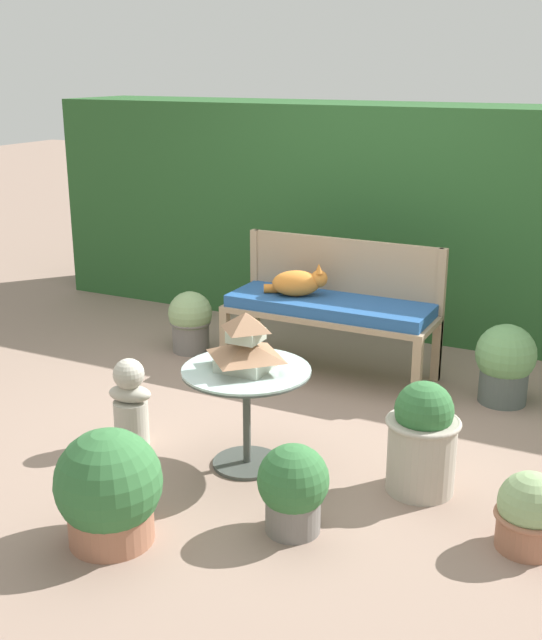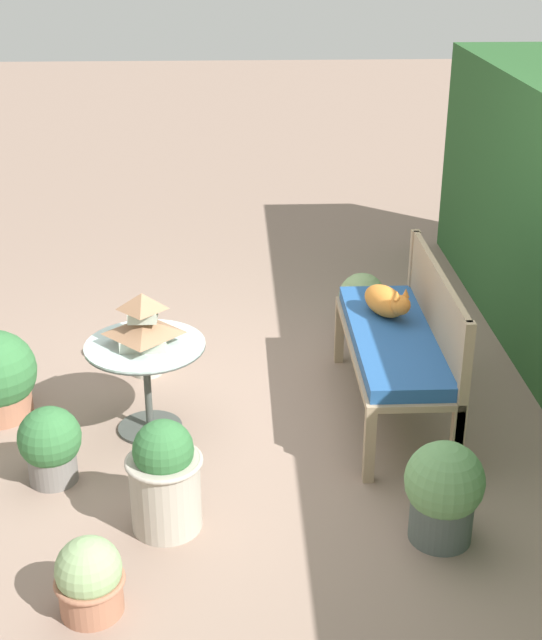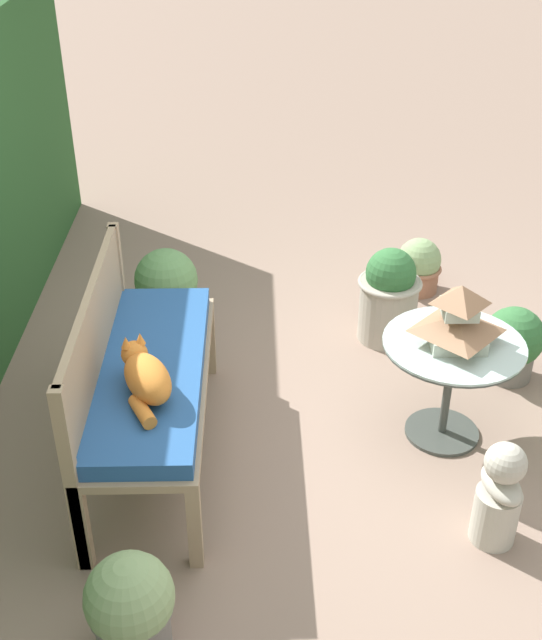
# 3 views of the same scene
# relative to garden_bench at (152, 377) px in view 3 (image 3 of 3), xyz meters

# --- Properties ---
(ground) EXTENTS (30.00, 30.00, 0.00)m
(ground) POSITION_rel_garden_bench_xyz_m (0.04, -0.92, -0.49)
(ground) COLOR gray
(garden_bench) EXTENTS (1.52, 0.54, 0.57)m
(garden_bench) POSITION_rel_garden_bench_xyz_m (0.00, 0.00, 0.00)
(garden_bench) COLOR tan
(garden_bench) RESTS_ON ground
(bench_backrest) EXTENTS (1.52, 0.06, 0.96)m
(bench_backrest) POSITION_rel_garden_bench_xyz_m (-0.00, 0.25, 0.21)
(bench_backrest) COLOR tan
(bench_backrest) RESTS_ON ground
(cat) EXTENTS (0.47, 0.32, 0.23)m
(cat) POSITION_rel_garden_bench_xyz_m (-0.24, -0.01, 0.18)
(cat) COLOR orange
(cat) RESTS_ON garden_bench
(patio_table) EXTENTS (0.71, 0.71, 0.58)m
(patio_table) POSITION_rel_garden_bench_xyz_m (0.13, -1.50, -0.03)
(patio_table) COLOR #424742
(patio_table) RESTS_ON ground
(pagoda_birdhouse) EXTENTS (0.36, 0.36, 0.32)m
(pagoda_birdhouse) POSITION_rel_garden_bench_xyz_m (0.13, -1.50, 0.23)
(pagoda_birdhouse) COLOR #B2BCA8
(pagoda_birdhouse) RESTS_ON patio_table
(garden_bust) EXTENTS (0.29, 0.21, 0.54)m
(garden_bust) POSITION_rel_garden_bench_xyz_m (-0.61, -1.57, -0.23)
(garden_bust) COLOR #B7B2A3
(garden_bust) RESTS_ON ground
(potted_plant_path_edge) EXTENTS (0.35, 0.35, 0.48)m
(potted_plant_path_edge) POSITION_rel_garden_bench_xyz_m (-1.16, -0.02, -0.24)
(potted_plant_path_edge) COLOR slate
(potted_plant_path_edge) RESTS_ON ground
(potted_plant_hedge_corner) EXTENTS (0.40, 0.40, 0.54)m
(potted_plant_hedge_corner) POSITION_rel_garden_bench_xyz_m (1.24, 0.05, -0.21)
(potted_plant_hedge_corner) COLOR #4C5651
(potted_plant_hedge_corner) RESTS_ON ground
(potted_plant_table_far) EXTENTS (0.40, 0.40, 0.61)m
(potted_plant_table_far) POSITION_rel_garden_bench_xyz_m (1.09, -1.33, -0.19)
(potted_plant_table_far) COLOR #ADA393
(potted_plant_table_far) RESTS_ON ground
(potted_plant_table_near) EXTENTS (0.35, 0.35, 0.45)m
(potted_plant_table_near) POSITION_rel_garden_bench_xyz_m (0.65, -1.99, -0.26)
(potted_plant_table_near) COLOR slate
(potted_plant_table_near) RESTS_ON ground
(potted_plant_patio_mid) EXTENTS (0.32, 0.32, 0.38)m
(potted_plant_patio_mid) POSITION_rel_garden_bench_xyz_m (1.69, -1.63, -0.30)
(potted_plant_patio_mid) COLOR #9E664C
(potted_plant_patio_mid) RESTS_ON ground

